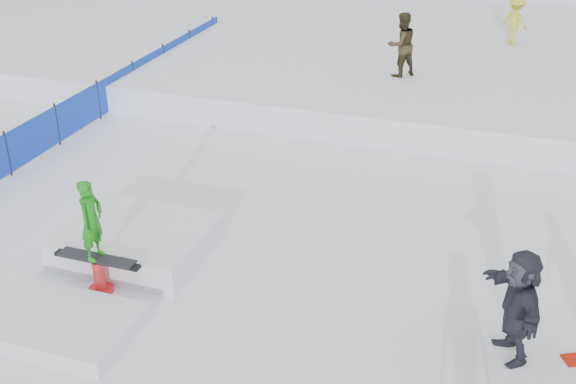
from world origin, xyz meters
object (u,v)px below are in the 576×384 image
(spectator_dark, at_px, (518,305))
(walker_ygreen, at_px, (515,21))
(jib_rail_feature, at_px, (117,259))
(walker_olive, at_px, (401,45))
(safety_fence, at_px, (98,100))

(spectator_dark, bearing_deg, walker_ygreen, 158.70)
(walker_ygreen, height_order, spectator_dark, walker_ygreen)
(walker_ygreen, bearing_deg, jib_rail_feature, 105.62)
(walker_olive, xyz_separation_m, walker_ygreen, (2.86, 4.47, -0.13))
(spectator_dark, bearing_deg, jib_rail_feature, -115.13)
(safety_fence, distance_m, spectator_dark, 13.07)
(walker_olive, distance_m, walker_ygreen, 5.31)
(walker_olive, xyz_separation_m, jib_rail_feature, (-3.01, -10.55, -1.40))
(safety_fence, relative_size, walker_olive, 8.85)
(walker_ygreen, relative_size, jib_rail_feature, 0.35)
(safety_fence, bearing_deg, walker_olive, 27.91)
(walker_ygreen, bearing_deg, walker_olive, 94.31)
(walker_olive, relative_size, jib_rail_feature, 0.41)
(safety_fence, relative_size, jib_rail_feature, 3.64)
(safety_fence, relative_size, spectator_dark, 8.78)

